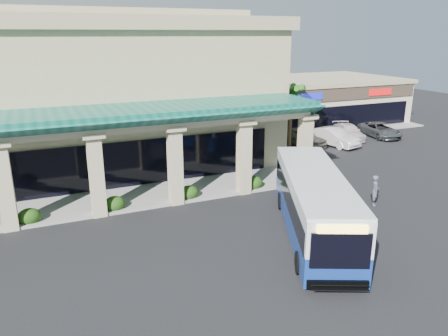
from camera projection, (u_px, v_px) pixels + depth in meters
name	position (u px, v px, depth m)	size (l,w,h in m)	color
ground	(262.00, 228.00, 22.87)	(110.00, 110.00, 0.00)	black
main_building	(64.00, 92.00, 32.09)	(30.80, 14.80, 11.35)	tan
arcade	(82.00, 160.00, 24.88)	(30.00, 6.20, 5.70)	#0E584D
strip_mall	(300.00, 100.00, 50.08)	(22.50, 12.50, 4.90)	beige
palm_0	(290.00, 118.00, 34.80)	(2.40, 2.40, 6.60)	#235D18
palm_1	(282.00, 116.00, 37.92)	(2.40, 2.40, 5.80)	#235D18
broadleaf_tree	(236.00, 114.00, 41.66)	(2.60, 2.60, 4.81)	#1C3E0E
transit_bus	(314.00, 205.00, 21.71)	(2.68, 11.52, 3.22)	navy
pedestrian	(375.00, 190.00, 25.78)	(0.67, 0.44, 1.83)	#4B5261
car_silver	(302.00, 137.00, 39.43)	(1.97, 4.88, 1.66)	#645F53
car_white	(334.00, 137.00, 39.53)	(1.72, 4.94, 1.63)	white
car_red	(348.00, 132.00, 42.18)	(1.93, 4.74, 1.38)	white
car_gray	(380.00, 130.00, 42.95)	(2.32, 5.04, 1.40)	#44484D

